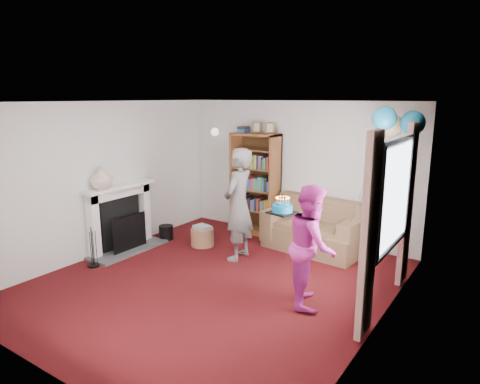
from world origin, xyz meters
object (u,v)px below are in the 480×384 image
Objects in this scene: person_striped at (238,205)px; sofa at (316,231)px; bookcase at (256,185)px; birthday_cake at (282,208)px; person_magenta at (312,245)px.

sofa is at bearing 135.06° from person_striped.
person_striped is at bearing -69.26° from bookcase.
bookcase reaches higher than person_striped.
person_striped reaches higher than birthday_cake.
birthday_cake is (-0.59, 0.31, 0.32)m from person_magenta.
sofa is 2.05m from person_magenta.
person_striped is (-0.85, -1.10, 0.57)m from sofa.
birthday_cake is at bearing -77.91° from sofa.
bookcase is 1.38× the size of person_magenta.
person_striped reaches higher than person_magenta.
person_magenta is 0.74m from birthday_cake.
person_striped is 1.17× the size of person_magenta.
person_magenta reaches higher than birthday_cake.
birthday_cake is at bearing 35.16° from person_magenta.
sofa is at bearing -4.54° from person_magenta.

